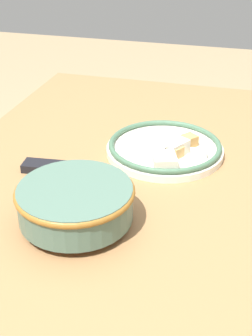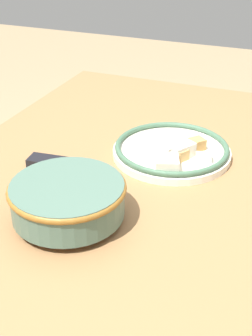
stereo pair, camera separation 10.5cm
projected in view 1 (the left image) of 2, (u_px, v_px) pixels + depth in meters
The scene contains 4 objects.
dining_table at pixel (149, 202), 1.16m from camera, with size 1.29×1.01×0.76m.
noodle_bowl at pixel (76, 202), 0.92m from camera, with size 0.24×0.24×0.08m.
food_plate at pixel (166, 148), 1.19m from camera, with size 0.30×0.30×0.05m.
tv_remote at pixel (55, 168), 1.12m from camera, with size 0.06×0.16×0.02m.
Camera 1 is at (-0.95, -0.20, 1.32)m, focal length 50.00 mm.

